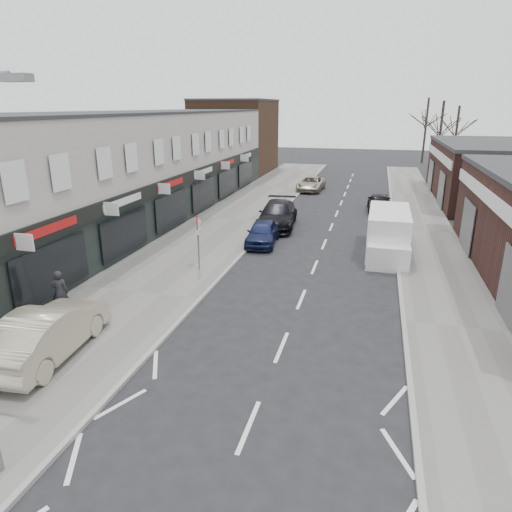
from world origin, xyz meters
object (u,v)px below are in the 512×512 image
Objects in this scene: sedan_on_pavement at (48,332)px; parked_car_right_a at (389,232)px; parked_car_left_a at (263,233)px; parked_car_left_c at (311,184)px; pedestrian at (60,292)px; parked_car_right_b at (379,202)px; warning_sign at (198,227)px; white_van at (388,234)px; parked_car_left_b at (277,215)px.

sedan_on_pavement is 18.60m from parked_car_right_a.
sedan_on_pavement is 1.23× the size of parked_car_left_a.
parked_car_left_c is 17.26m from parked_car_right_a.
parked_car_left_c is at bearing -123.05° from pedestrian.
pedestrian is 0.40× the size of parked_car_right_b.
parked_car_left_a is at bearing 71.20° from warning_sign.
parked_car_left_c is at bearing 84.71° from parked_car_left_a.
white_van reaches higher than pedestrian.
parked_car_left_b is at bearing -105.81° from sedan_on_pavement.
parked_car_right_a is 8.65m from parked_car_right_b.
parked_car_right_b is (11.38, 21.37, -0.24)m from pedestrian.
parked_car_left_c is (0.22, 13.75, -0.17)m from parked_car_left_b.
parked_car_right_b is (-0.54, 8.64, -0.02)m from parked_car_right_a.
white_van is 1.88m from parked_car_right_a.
white_van reaches higher than parked_car_left_b.
parked_car_left_a is 7.14m from parked_car_right_a.
pedestrian reaches higher than parked_car_left_a.
pedestrian is at bearing -97.59° from parked_car_left_c.
white_van is 1.06× the size of parked_car_left_b.
warning_sign is 5.67m from parked_car_left_a.
white_van is 17.03m from sedan_on_pavement.
white_van is 10.49m from parked_car_right_b.
pedestrian is 15.73m from parked_car_left_b.
white_van is at bearing 87.90° from parked_car_right_a.
pedestrian is at bearing 47.89° from parked_car_right_a.
parked_car_left_a is at bearing 56.13° from parked_car_right_b.
white_van is 1.43× the size of parked_car_right_b.
warning_sign reaches higher than white_van.
warning_sign is at bearing -113.39° from parked_car_left_a.
pedestrian is 0.42× the size of parked_car_left_a.
parked_car_left_b is at bearing -88.12° from parked_car_left_c.
white_van is 18.94m from parked_car_left_c.
sedan_on_pavement is 2.93× the size of pedestrian.
parked_car_right_a is (6.90, -2.16, -0.09)m from parked_car_left_b.
parked_car_left_b is (5.03, 14.90, -0.14)m from pedestrian.
warning_sign reaches higher than parked_car_right_b.
sedan_on_pavement reaches higher than parked_car_right_b.
parked_car_left_c is (1.98, 22.92, -1.56)m from warning_sign.
sedan_on_pavement is at bearing -93.74° from parked_car_left_c.
sedan_on_pavement is 1.11× the size of parked_car_right_a.
parked_car_left_a is at bearing -95.16° from parked_car_left_b.
warning_sign is 6.71m from pedestrian.
pedestrian is (-1.65, 2.76, 0.03)m from sedan_on_pavement.
white_van is at bearing -66.87° from parked_car_left_c.
parked_car_left_a is 12.26m from parked_car_right_b.
parked_car_right_a is (6.90, 1.85, 0.05)m from parked_car_left_a.
parked_car_left_c is 1.12× the size of parked_car_right_b.
sedan_on_pavement is 3.21m from pedestrian.
parked_car_left_a is at bearing 16.00° from parked_car_right_a.
parked_car_left_b is 13.75m from parked_car_left_c.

